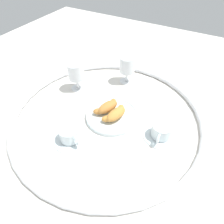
{
  "coord_description": "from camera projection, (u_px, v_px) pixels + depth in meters",
  "views": [
    {
      "loc": [
        -0.53,
        -0.32,
        0.63
      ],
      "look_at": [
        0.01,
        -0.02,
        0.03
      ],
      "focal_mm": 32.63,
      "sensor_mm": 36.0,
      "label": 1
    }
  ],
  "objects": [
    {
      "name": "pastry_plate",
      "position": [
        112.0,
        115.0,
        0.88
      ],
      "size": [
        0.23,
        0.23,
        0.02
      ],
      "color": "silver",
      "rests_on": "ground_plane"
    },
    {
      "name": "sugar_packet",
      "position": [
        147.0,
        157.0,
        0.73
      ],
      "size": [
        0.06,
        0.06,
        0.01
      ],
      "primitive_type": "cube",
      "rotation": [
        0.0,
        0.0,
        -0.75
      ],
      "color": "white",
      "rests_on": "ground_plane"
    },
    {
      "name": "ground_plane",
      "position": [
        107.0,
        117.0,
        0.88
      ],
      "size": [
        2.2,
        2.2,
        0.0
      ],
      "primitive_type": "plane",
      "color": "silver"
    },
    {
      "name": "coffee_cup_far",
      "position": [
        161.0,
        132.0,
        0.79
      ],
      "size": [
        0.14,
        0.14,
        0.06
      ],
      "color": "silver",
      "rests_on": "ground_plane"
    },
    {
      "name": "croissant_small",
      "position": [
        107.0,
        107.0,
        0.87
      ],
      "size": [
        0.13,
        0.09,
        0.04
      ],
      "color": "#BC7A38",
      "rests_on": "pastry_plate"
    },
    {
      "name": "croissant_large",
      "position": [
        116.0,
        114.0,
        0.84
      ],
      "size": [
        0.13,
        0.09,
        0.04
      ],
      "color": "#CC893D",
      "rests_on": "pastry_plate"
    },
    {
      "name": "juice_glass_left",
      "position": [
        76.0,
        72.0,
        0.97
      ],
      "size": [
        0.08,
        0.08,
        0.14
      ],
      "color": "white",
      "rests_on": "ground_plane"
    },
    {
      "name": "coffee_cup_near",
      "position": [
        70.0,
        135.0,
        0.78
      ],
      "size": [
        0.14,
        0.14,
        0.06
      ],
      "color": "silver",
      "rests_on": "ground_plane"
    },
    {
      "name": "table_chrome_rim",
      "position": [
        107.0,
        115.0,
        0.87
      ],
      "size": [
        0.82,
        0.82,
        0.02
      ],
      "primitive_type": "torus",
      "color": "silver",
      "rests_on": "ground_plane"
    },
    {
      "name": "folded_napkin",
      "position": [
        155.0,
        101.0,
        0.95
      ],
      "size": [
        0.14,
        0.14,
        0.01
      ],
      "primitive_type": "cube",
      "rotation": [
        0.0,
        0.0,
        0.28
      ],
      "color": "silver",
      "rests_on": "ground_plane"
    },
    {
      "name": "juice_glass_right",
      "position": [
        127.0,
        65.0,
        1.01
      ],
      "size": [
        0.08,
        0.08,
        0.14
      ],
      "color": "white",
      "rests_on": "ground_plane"
    }
  ]
}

